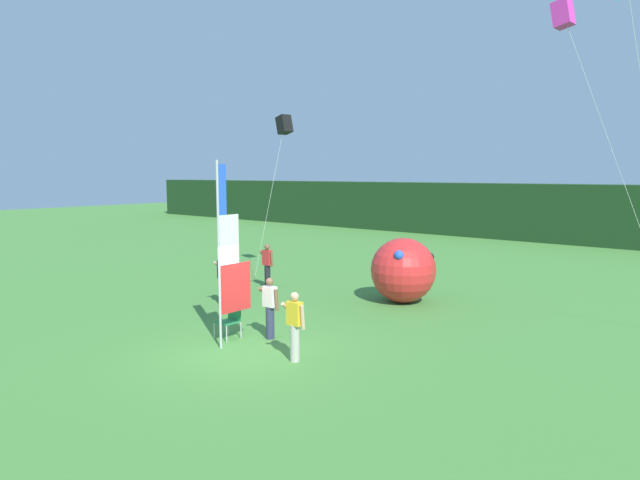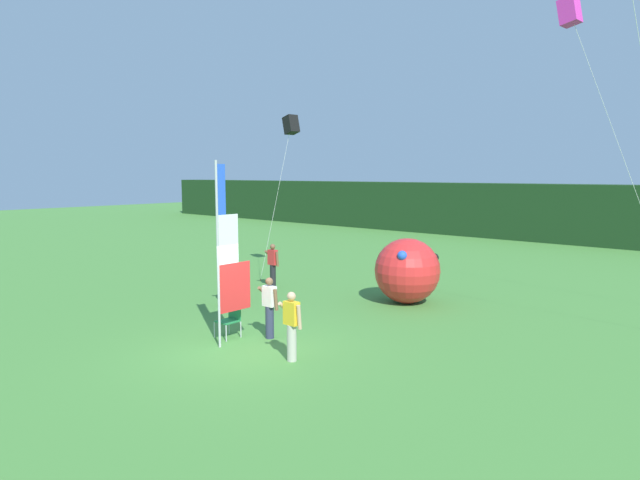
{
  "view_description": "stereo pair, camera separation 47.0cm",
  "coord_description": "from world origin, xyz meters",
  "px_view_note": "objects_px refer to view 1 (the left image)",
  "views": [
    {
      "loc": [
        9.66,
        -8.71,
        4.23
      ],
      "look_at": [
        0.63,
        2.16,
        2.51
      ],
      "focal_mm": 30.69,
      "sensor_mm": 36.0,
      "label": 1
    },
    {
      "loc": [
        10.01,
        -8.4,
        4.23
      ],
      "look_at": [
        0.63,
        2.16,
        2.51
      ],
      "focal_mm": 30.69,
      "sensor_mm": 36.0,
      "label": 2
    }
  ],
  "objects_px": {
    "person_near_banner": "(270,306)",
    "person_far_left": "(223,278)",
    "person_far_right": "(295,325)",
    "person_mid_field": "(267,265)",
    "kite_magenta_box_1": "(563,15)",
    "banner_flag": "(228,258)",
    "folding_chair": "(230,318)",
    "kite_black_box_0": "(284,125)",
    "inflatable_balloon": "(403,270)"
  },
  "relations": [
    {
      "from": "person_near_banner",
      "to": "person_far_left",
      "type": "height_order",
      "value": "person_far_left"
    },
    {
      "from": "person_far_right",
      "to": "person_mid_field",
      "type": "bearing_deg",
      "value": 139.52
    },
    {
      "from": "person_mid_field",
      "to": "kite_magenta_box_1",
      "type": "distance_m",
      "value": 12.59
    },
    {
      "from": "banner_flag",
      "to": "person_far_right",
      "type": "bearing_deg",
      "value": 4.97
    },
    {
      "from": "banner_flag",
      "to": "folding_chair",
      "type": "bearing_deg",
      "value": 137.51
    },
    {
      "from": "person_far_right",
      "to": "kite_black_box_0",
      "type": "height_order",
      "value": "kite_black_box_0"
    },
    {
      "from": "person_near_banner",
      "to": "inflatable_balloon",
      "type": "distance_m",
      "value": 5.71
    },
    {
      "from": "person_far_right",
      "to": "kite_magenta_box_1",
      "type": "distance_m",
      "value": 12.23
    },
    {
      "from": "inflatable_balloon",
      "to": "kite_magenta_box_1",
      "type": "relative_size",
      "value": 0.23
    },
    {
      "from": "person_far_left",
      "to": "inflatable_balloon",
      "type": "bearing_deg",
      "value": 45.05
    },
    {
      "from": "person_far_left",
      "to": "folding_chair",
      "type": "xyz_separation_m",
      "value": [
        2.77,
        -2.12,
        -0.39
      ]
    },
    {
      "from": "person_mid_field",
      "to": "inflatable_balloon",
      "type": "xyz_separation_m",
      "value": [
        5.07,
        1.25,
        0.2
      ]
    },
    {
      "from": "person_near_banner",
      "to": "person_mid_field",
      "type": "distance_m",
      "value": 6.35
    },
    {
      "from": "person_near_banner",
      "to": "person_far_left",
      "type": "bearing_deg",
      "value": 157.14
    },
    {
      "from": "person_mid_field",
      "to": "folding_chair",
      "type": "height_order",
      "value": "person_mid_field"
    },
    {
      "from": "kite_magenta_box_1",
      "to": "person_mid_field",
      "type": "bearing_deg",
      "value": -159.06
    },
    {
      "from": "banner_flag",
      "to": "kite_magenta_box_1",
      "type": "height_order",
      "value": "kite_magenta_box_1"
    },
    {
      "from": "banner_flag",
      "to": "person_far_left",
      "type": "distance_m",
      "value": 4.33
    },
    {
      "from": "banner_flag",
      "to": "kite_black_box_0",
      "type": "relative_size",
      "value": 0.69
    },
    {
      "from": "person_far_left",
      "to": "kite_black_box_0",
      "type": "height_order",
      "value": "kite_black_box_0"
    },
    {
      "from": "person_mid_field",
      "to": "person_far_right",
      "type": "bearing_deg",
      "value": -40.48
    },
    {
      "from": "person_mid_field",
      "to": "person_far_left",
      "type": "relative_size",
      "value": 0.97
    },
    {
      "from": "kite_black_box_0",
      "to": "kite_magenta_box_1",
      "type": "height_order",
      "value": "kite_magenta_box_1"
    },
    {
      "from": "person_mid_field",
      "to": "person_far_right",
      "type": "height_order",
      "value": "person_mid_field"
    },
    {
      "from": "folding_chair",
      "to": "person_far_left",
      "type": "bearing_deg",
      "value": 142.57
    },
    {
      "from": "banner_flag",
      "to": "kite_black_box_0",
      "type": "distance_m",
      "value": 9.86
    },
    {
      "from": "banner_flag",
      "to": "person_near_banner",
      "type": "height_order",
      "value": "banner_flag"
    },
    {
      "from": "inflatable_balloon",
      "to": "person_far_right",
      "type": "bearing_deg",
      "value": -80.24
    },
    {
      "from": "person_far_left",
      "to": "kite_magenta_box_1",
      "type": "height_order",
      "value": "kite_magenta_box_1"
    },
    {
      "from": "folding_chair",
      "to": "kite_magenta_box_1",
      "type": "bearing_deg",
      "value": 57.76
    },
    {
      "from": "person_far_left",
      "to": "kite_black_box_0",
      "type": "distance_m",
      "value": 7.4
    },
    {
      "from": "folding_chair",
      "to": "kite_magenta_box_1",
      "type": "xyz_separation_m",
      "value": [
        5.36,
        8.49,
        8.38
      ]
    },
    {
      "from": "person_mid_field",
      "to": "folding_chair",
      "type": "xyz_separation_m",
      "value": [
        3.7,
        -5.03,
        -0.36
      ]
    },
    {
      "from": "person_far_left",
      "to": "folding_chair",
      "type": "distance_m",
      "value": 3.52
    },
    {
      "from": "banner_flag",
      "to": "person_near_banner",
      "type": "distance_m",
      "value": 1.73
    },
    {
      "from": "banner_flag",
      "to": "inflatable_balloon",
      "type": "relative_size",
      "value": 2.12
    },
    {
      "from": "person_far_left",
      "to": "folding_chair",
      "type": "relative_size",
      "value": 1.9
    },
    {
      "from": "inflatable_balloon",
      "to": "kite_black_box_0",
      "type": "bearing_deg",
      "value": 173.2
    },
    {
      "from": "banner_flag",
      "to": "folding_chair",
      "type": "relative_size",
      "value": 5.11
    },
    {
      "from": "banner_flag",
      "to": "person_near_banner",
      "type": "bearing_deg",
      "value": 70.02
    },
    {
      "from": "person_near_banner",
      "to": "kite_black_box_0",
      "type": "xyz_separation_m",
      "value": [
        -5.5,
        6.4,
        5.3
      ]
    },
    {
      "from": "banner_flag",
      "to": "person_near_banner",
      "type": "xyz_separation_m",
      "value": [
        0.37,
        1.03,
        -1.33
      ]
    },
    {
      "from": "kite_magenta_box_1",
      "to": "kite_black_box_0",
      "type": "bearing_deg",
      "value": -171.46
    },
    {
      "from": "banner_flag",
      "to": "person_far_right",
      "type": "relative_size",
      "value": 2.85
    },
    {
      "from": "person_mid_field",
      "to": "banner_flag",
      "type": "bearing_deg",
      "value": -52.58
    },
    {
      "from": "person_near_banner",
      "to": "inflatable_balloon",
      "type": "bearing_deg",
      "value": 84.79
    },
    {
      "from": "person_far_right",
      "to": "folding_chair",
      "type": "distance_m",
      "value": 2.53
    },
    {
      "from": "person_far_left",
      "to": "folding_chair",
      "type": "bearing_deg",
      "value": -37.43
    },
    {
      "from": "folding_chair",
      "to": "person_far_right",
      "type": "bearing_deg",
      "value": -5.97
    },
    {
      "from": "person_far_left",
      "to": "inflatable_balloon",
      "type": "height_order",
      "value": "inflatable_balloon"
    }
  ]
}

